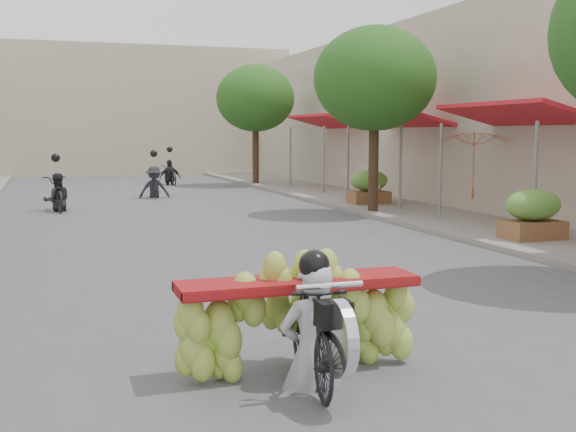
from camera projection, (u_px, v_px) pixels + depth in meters
The scene contains 13 objects.
sidewalk_right at pixel (407, 208), 21.79m from camera, with size 4.00×60.00×0.12m, color gray.
shophouse_row_right at pixel (570, 110), 22.09m from camera, with size 9.77×40.00×6.00m.
far_building at pixel (106, 112), 40.86m from camera, with size 20.00×6.00×7.00m, color #B9AD92.
street_tree_mid at pixel (375, 79), 19.92m from camera, with size 3.40×3.40×5.25m.
street_tree_far at pixel (255, 99), 31.22m from camera, with size 3.40×3.40×5.25m.
produce_crate_mid at pixel (533, 210), 14.87m from camera, with size 1.20×0.88×1.16m.
produce_crate_far at pixel (369, 184), 22.41m from camera, with size 1.20×0.88×1.16m.
banana_motorbike at pixel (306, 306), 6.67m from camera, with size 2.32×1.87×2.13m.
market_umbrella at pixel (476, 129), 16.16m from camera, with size 2.29×2.29×1.59m.
pedestrian at pixel (375, 177), 22.22m from camera, with size 0.95×0.76×1.67m.
bg_motorbike_a at pixel (57, 187), 21.25m from camera, with size 0.86×1.85×1.95m.
bg_motorbike_b at pixel (154, 174), 25.55m from camera, with size 1.09×1.62×1.95m.
bg_motorbike_c at pixel (170, 167), 31.98m from camera, with size 1.03×1.59×1.95m.
Camera 1 is at (-3.30, -4.42, 2.30)m, focal length 45.00 mm.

